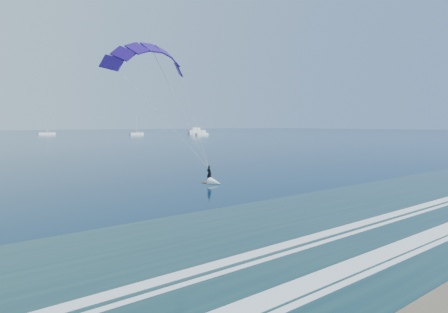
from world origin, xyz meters
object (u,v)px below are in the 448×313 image
kitesurfer_rig (182,113)px  sailboat_5 (136,134)px  motor_yacht (196,131)px  sailboat_6 (202,134)px  sailboat_4 (47,133)px

kitesurfer_rig → sailboat_5: kitesurfer_rig is taller
motor_yacht → sailboat_5: 55.74m
kitesurfer_rig → sailboat_6: 194.77m
kitesurfer_rig → sailboat_6: bearing=53.3°
kitesurfer_rig → sailboat_4: kitesurfer_rig is taller
motor_yacht → sailboat_6: sailboat_6 is taller
sailboat_4 → sailboat_5: size_ratio=1.12×
motor_yacht → sailboat_5: (-53.97, -13.93, -0.84)m
kitesurfer_rig → sailboat_4: bearing=77.6°
motor_yacht → sailboat_6: 52.61m
motor_yacht → sailboat_6: bearing=-121.9°
motor_yacht → kitesurfer_rig: bearing=-125.7°
motor_yacht → sailboat_4: sailboat_4 is taller
sailboat_4 → sailboat_6: sailboat_4 is taller
motor_yacht → sailboat_4: size_ratio=1.07×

